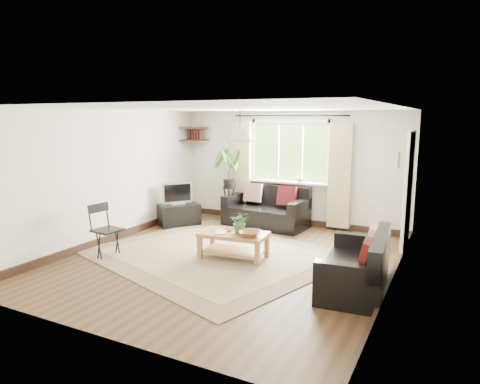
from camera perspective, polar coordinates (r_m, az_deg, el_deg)
The scene contains 24 objects.
floor at distance 6.97m, azimuth -1.51°, elevation -9.05°, with size 5.50×5.50×0.00m, color #322010.
ceiling at distance 6.59m, azimuth -1.61°, elevation 11.10°, with size 5.50×5.50×0.00m, color white.
wall_back at distance 9.16m, azimuth 6.70°, elevation 3.18°, with size 5.00×0.02×2.40m, color beige.
wall_front at distance 4.50m, azimuth -18.56°, elevation -4.27°, with size 5.00×0.02×2.40m, color beige.
wall_left at distance 8.16m, azimuth -17.19°, elevation 1.98°, with size 0.02×5.50×2.40m, color beige.
wall_right at distance 5.92m, azimuth 20.22°, elevation -1.05°, with size 0.02×5.50×2.40m, color beige.
rug at distance 7.23m, azimuth -3.41°, elevation -8.27°, with size 3.75×3.21×0.02m, color #B7AA8E.
window at distance 9.09m, azimuth 6.65°, elevation 5.34°, with size 2.50×0.16×2.16m, color white, non-canonical shape.
door at distance 7.62m, azimuth 21.48°, elevation -0.32°, with size 0.06×0.96×2.06m, color silver.
corner_shelf at distance 9.90m, azimuth -6.15°, elevation 7.69°, with size 0.50×0.50×0.34m, color black, non-canonical shape.
pendant_lamp at distance 6.95m, azimuth 0.00°, elevation 8.15°, with size 0.36×0.36×0.54m, color beige, non-canonical shape.
wall_sconce at distance 6.15m, azimuth 20.22°, elevation 4.42°, with size 0.12×0.12×0.28m, color beige, non-canonical shape.
sofa_back at distance 8.97m, azimuth 3.45°, elevation -2.08°, with size 1.71×0.86×0.81m, color black, non-canonical shape.
sofa_right at distance 5.95m, azimuth 15.07°, elevation -9.03°, with size 0.78×1.56×0.74m, color black, non-canonical shape.
coffee_table at distance 6.95m, azimuth -0.85°, elevation -7.19°, with size 1.07×0.59×0.44m, color brown, non-canonical shape.
table_plant at distance 6.85m, azimuth 0.05°, elevation -4.02°, with size 0.31×0.27×0.35m, color #275E25.
bowl at distance 6.68m, azimuth 1.32°, elevation -5.55°, with size 0.35×0.35×0.09m, color brown.
book_a at distance 6.90m, azimuth -3.27°, elevation -5.34°, with size 0.17×0.24×0.02m, color silver.
book_b at distance 7.07m, azimuth -2.12°, elevation -4.96°, with size 0.15×0.21×0.02m, color #502420.
tv_stand at distance 9.18m, azimuth -8.11°, elevation -3.02°, with size 0.83×0.47×0.45m, color black.
tv at distance 9.11m, azimuth -8.37°, elevation -0.11°, with size 0.64×0.21×0.49m, color #A5A5AA, non-canonical shape.
palm_stand at distance 9.40m, azimuth -1.48°, elevation 1.05°, with size 0.63×0.63×1.63m, color black, non-canonical shape.
folding_chair at distance 7.33m, azimuth -17.24°, elevation -4.99°, with size 0.45×0.45×0.87m, color black, non-canonical shape.
sill_plant at distance 8.98m, azimuth 7.91°, elevation 2.15°, with size 0.14×0.10×0.27m, color #2D6023.
Camera 1 is at (3.15, -5.79, 2.26)m, focal length 32.00 mm.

